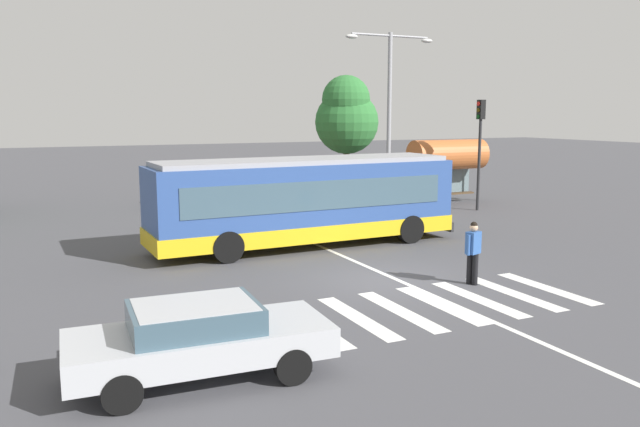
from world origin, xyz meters
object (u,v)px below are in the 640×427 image
Objects in this scene: bus_stop_shelter at (448,156)px; foreground_sedan at (199,336)px; parked_car_silver at (242,188)px; twin_arm_street_lamp at (389,101)px; pedestrian_crossing_street at (473,249)px; traffic_light_far_corner at (480,137)px; city_transit_bus at (305,201)px; parked_car_red at (292,186)px; parked_car_teal at (186,191)px; background_tree_right at (346,116)px.

foreground_sedan is at bearing -136.80° from bus_stop_shelter.
twin_arm_street_lamp reaches higher than parked_car_silver.
pedestrian_crossing_street reaches higher than parked_car_silver.
traffic_light_far_corner is at bearing -95.24° from bus_stop_shelter.
city_transit_bus reaches higher than pedestrian_crossing_street.
twin_arm_street_lamp is (4.89, 12.35, 4.17)m from pedestrian_crossing_street.
parked_car_silver is at bearing 82.75° from city_transit_bus.
parked_car_silver is at bearing 155.83° from bus_stop_shelter.
city_transit_bus is 11.81m from parked_car_red.
city_transit_bus is 2.40× the size of parked_car_silver.
background_tree_right is (9.26, 0.64, 3.68)m from parked_car_teal.
traffic_light_far_corner is at bearing -24.83° from twin_arm_street_lamp.
bus_stop_shelter is at bearing 84.76° from traffic_light_far_corner.
pedestrian_crossing_street is 16.17m from bus_stop_shelter.
pedestrian_crossing_street is 0.33× the size of traffic_light_far_corner.
background_tree_right reaches higher than parked_car_red.
traffic_light_far_corner reaches higher than parked_car_teal.
foreground_sedan is 1.01× the size of parked_car_silver.
twin_arm_street_lamp is 6.07m from background_tree_right.
city_transit_bus is at bearing -148.31° from bus_stop_shelter.
pedestrian_crossing_street reaches higher than foreground_sedan.
pedestrian_crossing_street is at bearing -78.86° from parked_car_teal.
bus_stop_shelter is at bearing 13.27° from twin_arm_street_lamp.
traffic_light_far_corner is at bearing -37.12° from parked_car_silver.
city_transit_bus is at bearing -139.76° from twin_arm_street_lamp.
foreground_sedan is 21.12m from parked_car_teal.
parked_car_teal is at bearing 149.83° from traffic_light_far_corner.
bus_stop_shelter reaches higher than parked_car_red.
parked_car_silver is 2.73m from parked_car_red.
background_tree_right is at bearing 5.81° from parked_car_silver.
foreground_sedan is at bearing -110.35° from parked_car_silver.
pedestrian_crossing_street is at bearing -111.59° from twin_arm_street_lamp.
parked_car_red is 0.55× the size of twin_arm_street_lamp.
twin_arm_street_lamp is at bearing 155.17° from traffic_light_far_corner.
foreground_sedan is at bearing -160.61° from pedestrian_crossing_street.
foreground_sedan is 21.87m from traffic_light_far_corner.
traffic_light_far_corner is 4.61m from twin_arm_street_lamp.
parked_car_red is at bearing 69.39° from city_transit_bus.
bus_stop_shelter is at bearing -19.15° from parked_car_teal.
parked_car_teal is 0.55× the size of twin_arm_street_lamp.
foreground_sedan is at bearing -130.73° from twin_arm_street_lamp.
pedestrian_crossing_street is 0.38× the size of parked_car_silver.
foreground_sedan and parked_car_red have the same top height.
bus_stop_shelter is (17.29, 16.23, 1.65)m from foreground_sedan.
foreground_sedan is at bearing -103.04° from parked_car_teal.
parked_car_silver is at bearing -174.19° from background_tree_right.
background_tree_right is at bearing 123.17° from bus_stop_shelter.
twin_arm_street_lamp is at bearing -32.48° from parked_car_teal.
traffic_light_far_corner reaches higher than parked_car_red.
parked_car_silver is (1.42, 11.17, -0.82)m from city_transit_bus.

